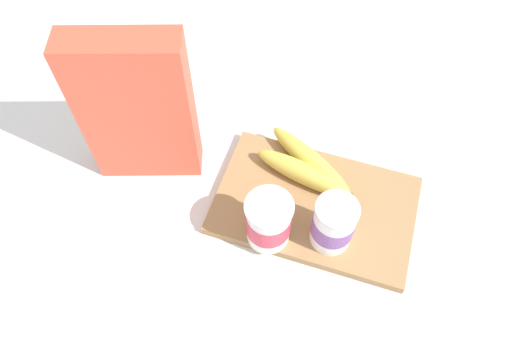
% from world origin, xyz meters
% --- Properties ---
extents(ground_plane, '(2.40, 2.40, 0.00)m').
position_xyz_m(ground_plane, '(0.00, 0.00, 0.00)').
color(ground_plane, silver).
extents(cutting_board, '(0.34, 0.21, 0.02)m').
position_xyz_m(cutting_board, '(0.00, 0.00, 0.01)').
color(cutting_board, '#A37A4C').
rests_on(cutting_board, ground_plane).
extents(cereal_box, '(0.19, 0.11, 0.30)m').
position_xyz_m(cereal_box, '(0.31, 0.00, 0.15)').
color(cereal_box, '#D85138').
rests_on(cereal_box, ground_plane).
extents(yogurt_cup_front, '(0.07, 0.07, 0.10)m').
position_xyz_m(yogurt_cup_front, '(-0.04, 0.06, 0.07)').
color(yogurt_cup_front, white).
rests_on(yogurt_cup_front, cutting_board).
extents(yogurt_cup_back, '(0.08, 0.08, 0.10)m').
position_xyz_m(yogurt_cup_back, '(0.06, 0.08, 0.07)').
color(yogurt_cup_back, white).
rests_on(yogurt_cup_back, cutting_board).
extents(banana_bunch, '(0.19, 0.13, 0.04)m').
position_xyz_m(banana_bunch, '(0.03, -0.05, 0.04)').
color(banana_bunch, '#DFCB4B').
rests_on(banana_bunch, cutting_board).
extents(spoon, '(0.13, 0.03, 0.01)m').
position_xyz_m(spoon, '(-0.19, 0.06, 0.01)').
color(spoon, silver).
rests_on(spoon, ground_plane).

